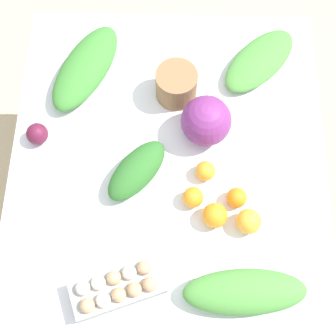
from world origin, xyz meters
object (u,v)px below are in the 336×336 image
at_px(beet_root, 37,134).
at_px(orange_0, 237,198).
at_px(egg_carton, 117,288).
at_px(paper_bag, 176,85).
at_px(greens_bunch_chard, 137,171).
at_px(cabbage_purple, 206,121).
at_px(orange_1, 193,197).
at_px(orange_4, 205,171).
at_px(orange_3, 249,221).
at_px(greens_bunch_beet_tops, 259,61).
at_px(greens_bunch_dandelion, 86,68).
at_px(greens_bunch_kale, 245,292).
at_px(orange_2, 215,215).

xyz_separation_m(beet_root, orange_0, (0.21, 0.68, -0.00)).
distance_m(egg_carton, orange_0, 0.47).
relative_size(paper_bag, greens_bunch_chard, 0.58).
xyz_separation_m(cabbage_purple, greens_bunch_chard, (0.17, -0.23, -0.04)).
xyz_separation_m(orange_1, orange_4, (-0.09, 0.04, -0.00)).
relative_size(egg_carton, orange_0, 4.48).
xyz_separation_m(orange_0, orange_3, (0.08, 0.03, 0.01)).
bearing_deg(greens_bunch_chard, greens_bunch_beet_tops, 136.53).
relative_size(greens_bunch_beet_tops, orange_3, 4.17).
height_order(orange_1, orange_3, orange_3).
relative_size(greens_bunch_dandelion, orange_0, 5.74).
relative_size(greens_bunch_kale, beet_root, 5.00).
distance_m(greens_bunch_kale, orange_2, 0.25).
bearing_deg(orange_2, cabbage_purple, -174.53).
bearing_deg(greens_bunch_beet_tops, greens_bunch_dandelion, -84.96).
distance_m(greens_bunch_beet_tops, orange_1, 0.59).
height_order(orange_3, orange_4, orange_3).
xyz_separation_m(paper_bag, beet_root, (0.19, -0.47, -0.02)).
xyz_separation_m(greens_bunch_kale, beet_root, (-0.51, -0.69, -0.01)).
relative_size(greens_bunch_beet_tops, orange_2, 4.15).
bearing_deg(egg_carton, beet_root, -78.71).
relative_size(cabbage_purple, greens_bunch_kale, 0.46).
height_order(egg_carton, orange_0, egg_carton).
relative_size(greens_bunch_chard, orange_0, 3.76).
bearing_deg(orange_4, greens_bunch_dandelion, -131.70).
relative_size(orange_1, orange_4, 1.02).
height_order(greens_bunch_chard, orange_3, greens_bunch_chard).
bearing_deg(orange_3, greens_bunch_dandelion, -134.37).
height_order(egg_carton, beet_root, egg_carton).
height_order(greens_bunch_kale, orange_0, greens_bunch_kale).
xyz_separation_m(paper_bag, orange_2, (0.47, 0.13, -0.02)).
distance_m(paper_bag, orange_0, 0.45).
xyz_separation_m(egg_carton, orange_0, (-0.30, 0.37, -0.01)).
height_order(egg_carton, orange_2, egg_carton).
height_order(beet_root, orange_3, orange_3).
relative_size(greens_bunch_dandelion, orange_3, 4.74).
height_order(orange_2, orange_4, orange_2).
relative_size(orange_0, orange_4, 1.00).
relative_size(orange_2, orange_3, 1.00).
xyz_separation_m(greens_bunch_dandelion, orange_0, (0.48, 0.54, -0.01)).
bearing_deg(orange_1, greens_bunch_beet_tops, 155.76).
bearing_deg(greens_bunch_kale, beet_root, -126.40).
distance_m(greens_bunch_chard, orange_4, 0.23).
distance_m(greens_bunch_chard, orange_1, 0.21).
height_order(greens_bunch_dandelion, orange_1, greens_bunch_dandelion).
distance_m(greens_bunch_dandelion, orange_1, 0.62).
height_order(cabbage_purple, greens_bunch_chard, cabbage_purple).
relative_size(egg_carton, orange_1, 4.39).
xyz_separation_m(cabbage_purple, orange_3, (0.33, 0.14, -0.05)).
bearing_deg(orange_0, greens_bunch_chard, -103.87).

